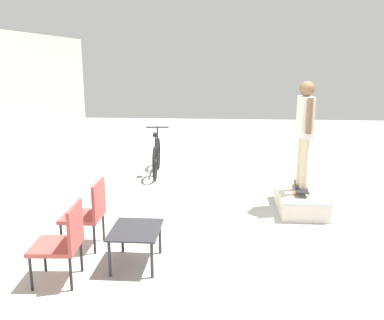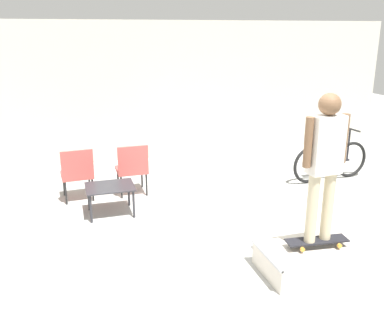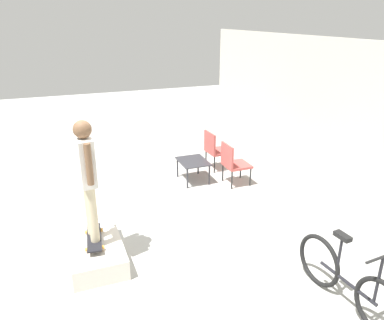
{
  "view_description": "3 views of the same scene",
  "coord_description": "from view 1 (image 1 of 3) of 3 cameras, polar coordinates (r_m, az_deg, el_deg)",
  "views": [
    {
      "loc": [
        -5.89,
        0.46,
        2.51
      ],
      "look_at": [
        0.34,
        0.92,
        1.01
      ],
      "focal_mm": 40.0,
      "sensor_mm": 36.0,
      "label": 1
    },
    {
      "loc": [
        -1.63,
        -4.85,
        2.8
      ],
      "look_at": [
        0.12,
        1.01,
        0.93
      ],
      "focal_mm": 40.0,
      "sensor_mm": 36.0,
      "label": 2
    },
    {
      "loc": [
        6.0,
        -1.2,
        3.41
      ],
      "look_at": [
        0.21,
        1.0,
        1.01
      ],
      "focal_mm": 35.0,
      "sensor_mm": 36.0,
      "label": 3
    }
  ],
  "objects": [
    {
      "name": "ground_plane",
      "position": [
        6.42,
        8.06,
        -9.67
      ],
      "size": [
        24.0,
        24.0,
        0.0
      ],
      "primitive_type": "plane",
      "color": "#A8A8A3"
    },
    {
      "name": "skate_ramp_box",
      "position": [
        7.51,
        14.22,
        -5.25
      ],
      "size": [
        1.32,
        0.76,
        0.33
      ],
      "color": "silver",
      "rests_on": "ground_plane"
    },
    {
      "name": "skateboard_on_ramp",
      "position": [
        7.45,
        14.33,
        -3.5
      ],
      "size": [
        0.77,
        0.31,
        0.07
      ],
      "rotation": [
        0.0,
        0.0,
        -0.1
      ],
      "color": "black",
      "rests_on": "skate_ramp_box"
    },
    {
      "name": "person_skater",
      "position": [
        7.22,
        14.81,
        4.47
      ],
      "size": [
        0.57,
        0.24,
        1.75
      ],
      "rotation": [
        0.0,
        0.0,
        0.08
      ],
      "color": "#C6B793",
      "rests_on": "skateboard_on_ramp"
    },
    {
      "name": "coffee_table",
      "position": [
        5.37,
        -7.51,
        -9.72
      ],
      "size": [
        0.75,
        0.6,
        0.47
      ],
      "color": "#2D2D33",
      "rests_on": "ground_plane"
    },
    {
      "name": "patio_chair_left",
      "position": [
        5.12,
        -16.77,
        -10.07
      ],
      "size": [
        0.55,
        0.55,
        0.92
      ],
      "rotation": [
        0.0,
        0.0,
        3.2
      ],
      "color": "black",
      "rests_on": "ground_plane"
    },
    {
      "name": "patio_chair_right",
      "position": [
        5.93,
        -13.62,
        -6.58
      ],
      "size": [
        0.52,
        0.52,
        0.92
      ],
      "rotation": [
        0.0,
        0.0,
        3.15
      ],
      "color": "black",
      "rests_on": "ground_plane"
    },
    {
      "name": "bicycle",
      "position": [
        9.44,
        -4.74,
        0.4
      ],
      "size": [
        1.68,
        0.52,
        1.0
      ],
      "rotation": [
        0.0,
        0.0,
        0.08
      ],
      "color": "black",
      "rests_on": "ground_plane"
    }
  ]
}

